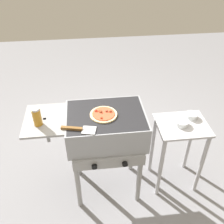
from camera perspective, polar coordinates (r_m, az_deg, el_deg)
name	(u,v)px	position (r m, az deg, el deg)	size (l,w,h in m)	color
ground_plane	(107,185)	(2.69, -1.10, -15.92)	(8.00, 8.00, 0.00)	gray
grill	(104,129)	(2.13, -1.70, -3.71)	(0.96, 0.53, 0.90)	gray
pizza_pepperoni	(103,114)	(2.03, -1.91, -0.47)	(0.22, 0.22, 0.03)	beige
sauce_jar	(37,117)	(1.98, -16.34, -1.00)	(0.06, 0.06, 0.15)	#B77A1E
spatula	(79,129)	(1.91, -7.38, -3.78)	(0.27, 0.11, 0.02)	#B7BABF
prep_table	(179,142)	(2.42, 14.57, -6.43)	(0.44, 0.36, 0.73)	#B2B2B7
topping_bowl_near	(182,123)	(2.27, 15.24, -2.38)	(0.11, 0.11, 0.04)	silver
topping_bowl_far	(192,116)	(2.37, 17.28, -0.80)	(0.10, 0.10, 0.04)	silver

